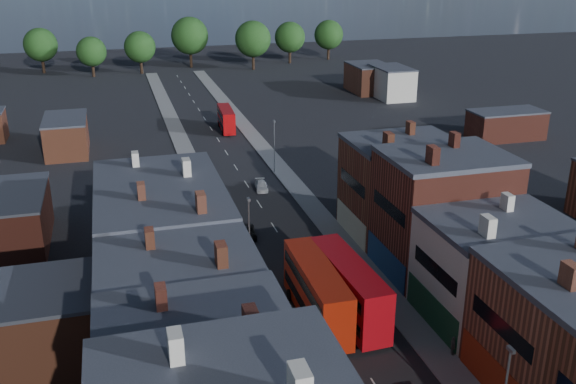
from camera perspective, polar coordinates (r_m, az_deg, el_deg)
pavement_west at (r=86.05m, az=-7.09°, el=-0.99°), size 3.00×200.00×0.12m
pavement_east at (r=88.67m, az=1.23°, el=-0.16°), size 3.00×200.00×0.12m
lamp_post_2 at (r=66.27m, az=-3.46°, el=-3.31°), size 0.25×0.70×8.12m
lamp_post_3 at (r=95.99m, az=-1.22°, el=4.40°), size 0.25×0.70×8.12m
bus_0 at (r=58.25m, az=2.58°, el=-8.84°), size 3.33×12.60×5.42m
bus_1 at (r=59.08m, az=5.40°, el=-8.46°), size 3.67×12.71×5.43m
bus_2 at (r=120.60m, az=-5.52°, el=6.51°), size 2.88×9.81×4.19m
car_2 at (r=75.45m, az=-3.67°, el=-3.62°), size 2.42×4.56×1.22m
car_3 at (r=90.23m, az=-2.39°, el=0.55°), size 2.08×4.14×1.15m
ped_3 at (r=56.24m, az=14.46°, el=-13.09°), size 0.68×1.06×1.68m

